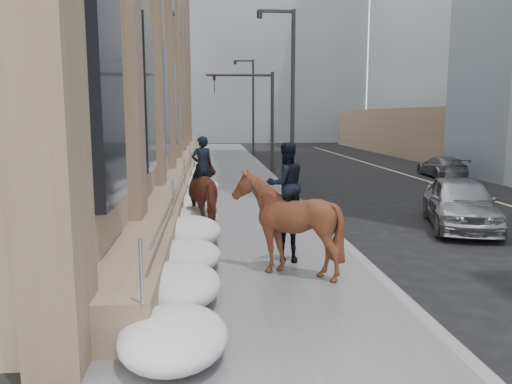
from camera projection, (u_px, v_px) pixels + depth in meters
ground at (260, 307)px, 8.95m from camera, size 140.00×140.00×0.00m
sidewalk at (233, 205)px, 18.78m from camera, size 5.00×80.00×0.12m
curb at (302, 204)px, 19.02m from camera, size 0.24×80.00×0.12m
lane_line at (498, 202)px, 19.77m from camera, size 0.15×70.00×0.01m
limestone_building at (125, 12)px, 26.75m from camera, size 6.10×44.00×18.00m
bg_building_mid at (244, 35)px, 66.24m from camera, size 30.00×12.00×28.00m
bg_building_far at (175, 73)px, 77.72m from camera, size 24.00×12.00×20.00m
streetlight_mid at (289, 89)px, 22.29m from camera, size 1.71×0.24×8.00m
streetlight_far at (251, 101)px, 41.97m from camera, size 1.71×0.24×8.00m
traffic_signal at (257, 105)px, 30.18m from camera, size 4.10×0.22×6.00m
snow_bank at (194, 204)px, 16.72m from camera, size 1.70×18.10×0.76m
mounted_horse_left at (209, 192)px, 14.42m from camera, size 1.77×2.67×2.70m
mounted_horse_right at (286, 219)px, 10.31m from camera, size 2.23×2.37×2.74m
pedestrian at (288, 223)px, 11.22m from camera, size 1.06×0.48×1.78m
car_silver at (460, 202)px, 15.16m from camera, size 3.16×4.95×1.57m
car_grey at (442, 167)px, 27.72m from camera, size 1.88×4.14×1.18m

